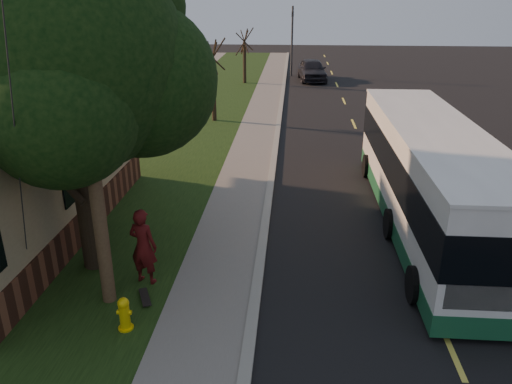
# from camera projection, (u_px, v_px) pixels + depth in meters

# --- Properties ---
(ground) EXTENTS (120.00, 120.00, 0.00)m
(ground) POSITION_uv_depth(u_px,v_px,m) (250.00, 337.00, 10.23)
(ground) COLOR black
(ground) RESTS_ON ground
(road) EXTENTS (8.00, 80.00, 0.01)m
(road) POSITION_uv_depth(u_px,v_px,m) (376.00, 175.00, 19.19)
(road) COLOR black
(road) RESTS_ON ground
(curb) EXTENTS (0.25, 80.00, 0.12)m
(curb) POSITION_uv_depth(u_px,v_px,m) (272.00, 171.00, 19.45)
(curb) COLOR gray
(curb) RESTS_ON ground
(sidewalk) EXTENTS (2.00, 80.00, 0.08)m
(sidewalk) POSITION_uv_depth(u_px,v_px,m) (247.00, 171.00, 19.53)
(sidewalk) COLOR slate
(sidewalk) RESTS_ON ground
(grass_verge) EXTENTS (5.00, 80.00, 0.07)m
(grass_verge) POSITION_uv_depth(u_px,v_px,m) (159.00, 169.00, 19.77)
(grass_verge) COLOR black
(grass_verge) RESTS_ON ground
(fire_hydrant) EXTENTS (0.32, 0.32, 0.74)m
(fire_hydrant) POSITION_uv_depth(u_px,v_px,m) (124.00, 314.00, 10.25)
(fire_hydrant) COLOR yellow
(fire_hydrant) RESTS_ON grass_verge
(utility_pole) EXTENTS (2.86, 3.21, 9.07)m
(utility_pole) POSITION_uv_depth(u_px,v_px,m) (84.00, 100.00, 9.64)
(utility_pole) COLOR #473321
(utility_pole) RESTS_ON ground
(leafy_tree) EXTENTS (6.30, 6.00, 7.80)m
(leafy_tree) POSITION_uv_depth(u_px,v_px,m) (72.00, 60.00, 11.03)
(leafy_tree) COLOR black
(leafy_tree) RESTS_ON grass_verge
(bare_tree_near) EXTENTS (1.38, 1.21, 4.31)m
(bare_tree_near) POSITION_uv_depth(u_px,v_px,m) (213.00, 82.00, 26.31)
(bare_tree_near) COLOR black
(bare_tree_near) RESTS_ON grass_verge
(bare_tree_far) EXTENTS (1.38, 1.21, 4.03)m
(bare_tree_far) POSITION_uv_depth(u_px,v_px,m) (245.00, 57.00, 37.42)
(bare_tree_far) COLOR black
(bare_tree_far) RESTS_ON grass_verge
(traffic_signal) EXTENTS (0.18, 0.22, 5.50)m
(traffic_signal) POSITION_uv_depth(u_px,v_px,m) (292.00, 36.00, 40.44)
(traffic_signal) COLOR #2D2D30
(traffic_signal) RESTS_ON ground
(transit_bus) EXTENTS (2.61, 11.32, 3.06)m
(transit_bus) POSITION_uv_depth(u_px,v_px,m) (430.00, 174.00, 14.53)
(transit_bus) COLOR silver
(transit_bus) RESTS_ON ground
(skateboarder) EXTENTS (0.79, 0.62, 1.90)m
(skateboarder) POSITION_uv_depth(u_px,v_px,m) (143.00, 246.00, 11.72)
(skateboarder) COLOR #490E0E
(skateboarder) RESTS_ON grass_verge
(skateboard_main) EXTENTS (0.48, 0.77, 0.07)m
(skateboard_main) POSITION_uv_depth(u_px,v_px,m) (145.00, 297.00, 11.34)
(skateboard_main) COLOR black
(skateboard_main) RESTS_ON grass_verge
(distant_car) EXTENTS (2.43, 5.05, 1.66)m
(distant_car) POSITION_uv_depth(u_px,v_px,m) (312.00, 70.00, 39.21)
(distant_car) COLOR black
(distant_car) RESTS_ON ground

